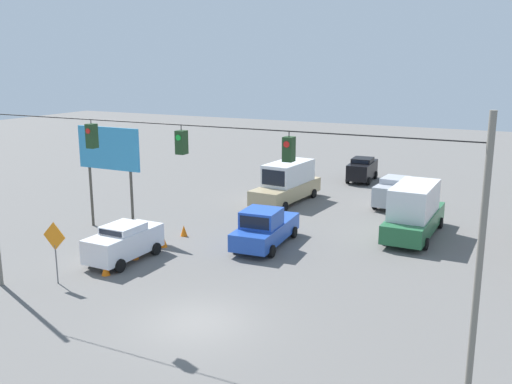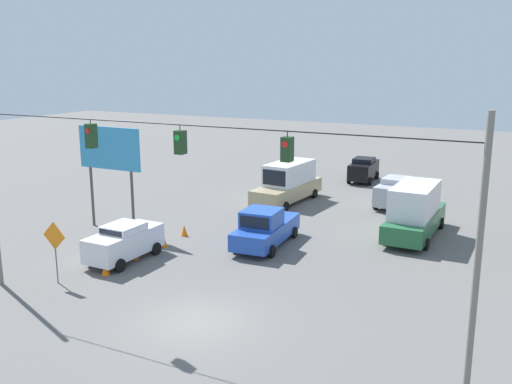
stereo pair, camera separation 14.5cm
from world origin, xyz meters
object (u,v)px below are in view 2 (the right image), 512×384
at_px(overhead_signal_span, 181,195).
at_px(pickup_truck_blue_withflow_mid, 265,228).
at_px(sedan_silver_oncoming_deep, 396,191).
at_px(work_zone_sign, 55,241).
at_px(box_truck_tan_withflow_far, 288,182).
at_px(roadside_billboard, 110,155).
at_px(traffic_cone_second, 135,253).
at_px(traffic_cone_third, 164,241).
at_px(box_truck_green_oncoming_far, 415,211).
at_px(traffic_cone_nearest, 106,268).
at_px(sedan_white_parked_shoulder, 124,242).
at_px(traffic_cone_fourth, 184,230).
at_px(sedan_black_withflow_deep, 364,169).

bearing_deg(overhead_signal_span, pickup_truck_blue_withflow_mid, -80.96).
bearing_deg(sedan_silver_oncoming_deep, work_zone_sign, 63.68).
height_order(box_truck_tan_withflow_far, roadside_billboard, roadside_billboard).
relative_size(box_truck_tan_withflow_far, traffic_cone_second, 11.03).
xyz_separation_m(box_truck_tan_withflow_far, work_zone_sign, (3.17, 18.47, 0.60)).
xyz_separation_m(sedan_silver_oncoming_deep, work_zone_sign, (10.22, 20.65, 0.95)).
bearing_deg(overhead_signal_span, traffic_cone_third, -49.91).
height_order(box_truck_green_oncoming_far, traffic_cone_third, box_truck_green_oncoming_far).
xyz_separation_m(box_truck_green_oncoming_far, traffic_cone_nearest, (11.55, 12.43, -1.18)).
bearing_deg(pickup_truck_blue_withflow_mid, sedan_silver_oncoming_deep, -109.79).
distance_m(sedan_white_parked_shoulder, traffic_cone_nearest, 2.16).
bearing_deg(work_zone_sign, traffic_cone_fourth, -97.61).
relative_size(traffic_cone_nearest, roadside_billboard, 0.10).
distance_m(box_truck_tan_withflow_far, sedan_silver_oncoming_deep, 7.39).
bearing_deg(traffic_cone_second, box_truck_tan_withflow_far, -98.27).
relative_size(overhead_signal_span, traffic_cone_second, 31.58).
relative_size(traffic_cone_third, work_zone_sign, 0.22).
height_order(traffic_cone_third, roadside_billboard, roadside_billboard).
bearing_deg(traffic_cone_third, roadside_billboard, -17.50).
bearing_deg(work_zone_sign, traffic_cone_nearest, -125.80).
height_order(sedan_black_withflow_deep, traffic_cone_second, sedan_black_withflow_deep).
relative_size(pickup_truck_blue_withflow_mid, traffic_cone_second, 8.88).
bearing_deg(traffic_cone_nearest, pickup_truck_blue_withflow_mid, -123.40).
relative_size(overhead_signal_span, box_truck_green_oncoming_far, 2.88).
height_order(traffic_cone_second, roadside_billboard, roadside_billboard).
xyz_separation_m(traffic_cone_third, traffic_cone_fourth, (0.13, -2.14, 0.00)).
bearing_deg(traffic_cone_fourth, traffic_cone_third, 93.45).
bearing_deg(traffic_cone_second, work_zone_sign, 75.25).
xyz_separation_m(sedan_black_withflow_deep, box_truck_tan_withflow_far, (2.74, 9.27, 0.38)).
bearing_deg(sedan_white_parked_shoulder, traffic_cone_second, -133.38).
bearing_deg(traffic_cone_second, sedan_black_withflow_deep, -101.54).
distance_m(overhead_signal_span, box_truck_tan_withflow_far, 20.56).
height_order(pickup_truck_blue_withflow_mid, roadside_billboard, roadside_billboard).
distance_m(overhead_signal_span, traffic_cone_third, 11.00).
distance_m(box_truck_green_oncoming_far, traffic_cone_third, 14.01).
relative_size(traffic_cone_second, traffic_cone_fourth, 1.00).
distance_m(box_truck_tan_withflow_far, pickup_truck_blue_withflow_mid, 9.96).
xyz_separation_m(sedan_white_parked_shoulder, traffic_cone_nearest, (-0.51, 2.00, -0.66)).
relative_size(traffic_cone_nearest, work_zone_sign, 0.22).
height_order(pickup_truck_blue_withflow_mid, traffic_cone_fourth, pickup_truck_blue_withflow_mid).
distance_m(sedan_white_parked_shoulder, traffic_cone_second, 0.82).
bearing_deg(sedan_black_withflow_deep, sedan_silver_oncoming_deep, 121.33).
relative_size(box_truck_tan_withflow_far, traffic_cone_nearest, 11.03).
distance_m(box_truck_green_oncoming_far, traffic_cone_second, 15.50).
xyz_separation_m(overhead_signal_span, sedan_black_withflow_deep, (1.71, -28.99, -4.14)).
bearing_deg(box_truck_tan_withflow_far, box_truck_green_oncoming_far, 155.91).
height_order(sedan_silver_oncoming_deep, box_truck_green_oncoming_far, box_truck_green_oncoming_far).
bearing_deg(box_truck_green_oncoming_far, overhead_signal_span, 71.41).
bearing_deg(sedan_silver_oncoming_deep, traffic_cone_nearest, 64.64).
relative_size(sedan_black_withflow_deep, sedan_silver_oncoming_deep, 0.92).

